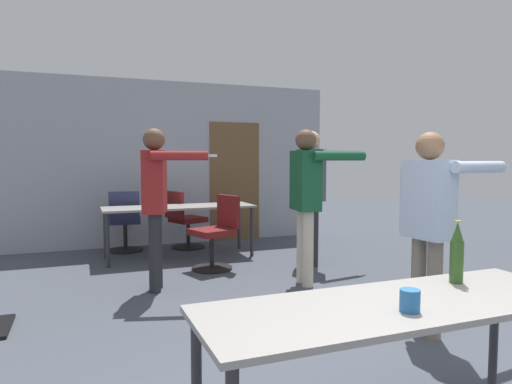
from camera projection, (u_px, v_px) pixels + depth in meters
back_wall at (173, 164)px, 7.61m from camera, size 5.56×0.12×2.70m
conference_table_near at (399, 317)px, 2.16m from camera, size 1.96×0.64×0.74m
conference_table_far at (179, 211)px, 6.54m from camera, size 2.13×0.69×0.74m
person_center_tall at (429, 213)px, 3.61m from camera, size 0.78×0.56×1.63m
person_near_casual at (307, 191)px, 5.10m from camera, size 0.77×0.68×1.75m
person_right_polo at (156, 192)px, 4.86m from camera, size 0.74×0.73×1.74m
person_far_watching at (312, 183)px, 6.04m from camera, size 0.84×0.56×1.79m
office_chair_far_right at (125, 223)px, 6.92m from camera, size 0.52×0.57×0.94m
office_chair_far_left at (217, 234)px, 5.88m from camera, size 0.63×0.58×0.95m
office_chair_near_pushed at (184, 222)px, 7.20m from camera, size 0.66×0.62×0.92m
beer_bottle at (457, 254)px, 2.47m from camera, size 0.07×0.07×0.34m
drink_cup at (410, 301)px, 2.01m from camera, size 0.09×0.09×0.10m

